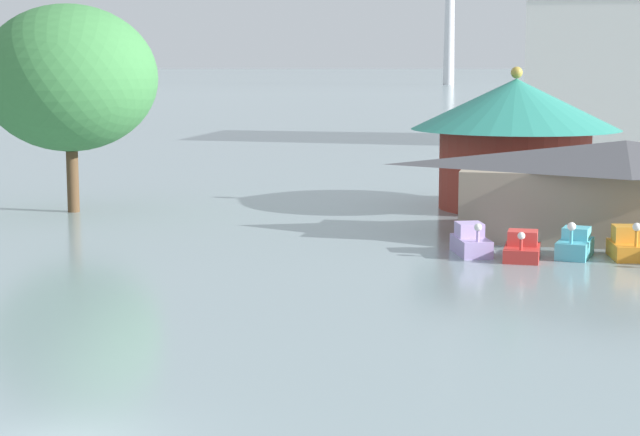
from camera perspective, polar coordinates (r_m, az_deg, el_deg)
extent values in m
cube|color=#B299D8|center=(49.78, 7.97, -1.47)|extent=(2.17, 3.09, 0.78)
cube|color=#C8ADF0|center=(50.00, 7.89, -0.61)|extent=(1.48, 1.56, 0.64)
cylinder|color=#B299D8|center=(48.61, 8.32, -0.97)|extent=(0.14, 0.14, 0.47)
sphere|color=white|center=(48.54, 8.33, -0.50)|extent=(0.35, 0.35, 0.35)
cube|color=red|center=(48.89, 10.60, -1.82)|extent=(1.58, 2.67, 0.61)
cube|color=#E8423C|center=(49.11, 10.64, -1.03)|extent=(1.32, 1.22, 0.65)
cylinder|color=red|center=(47.76, 10.56, -1.40)|extent=(0.14, 0.14, 0.47)
sphere|color=white|center=(47.70, 10.57, -0.93)|extent=(0.33, 0.33, 0.33)
cube|color=#4CB7CC|center=(50.00, 13.28, -1.58)|extent=(1.80, 2.83, 0.78)
cube|color=#5DCDE2|center=(50.21, 13.37, -0.78)|extent=(1.34, 1.37, 0.54)
cylinder|color=#4CB7CC|center=(48.86, 13.11, -0.99)|extent=(0.14, 0.14, 0.58)
sphere|color=white|center=(48.78, 13.13, -0.44)|extent=(0.38, 0.38, 0.38)
cube|color=orange|center=(50.30, 16.06, -1.66)|extent=(2.04, 2.79, 0.71)
cube|color=gold|center=(50.49, 16.01, -0.79)|extent=(1.59, 1.35, 0.73)
cylinder|color=orange|center=(49.20, 16.34, -1.07)|extent=(0.14, 0.14, 0.68)
sphere|color=white|center=(49.11, 16.36, -0.46)|extent=(0.38, 0.38, 0.38)
cube|color=gray|center=(55.19, 15.72, 0.68)|extent=(15.72, 6.02, 3.49)
pyramid|color=#4C4C51|center=(54.93, 15.82, 3.22)|extent=(16.97, 6.92, 1.42)
cylinder|color=#993328|center=(65.42, 10.20, 2.56)|extent=(8.93, 8.93, 4.71)
cone|color=teal|center=(65.15, 10.29, 5.93)|extent=(12.37, 12.37, 2.99)
sphere|color=#B7993D|center=(65.10, 10.33, 7.56)|extent=(0.70, 0.70, 0.70)
cylinder|color=brown|center=(64.47, -12.91, 1.88)|extent=(0.69, 0.69, 3.55)
ellipsoid|color=#3D7F42|center=(64.09, -13.08, 7.21)|extent=(10.11, 10.11, 8.42)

